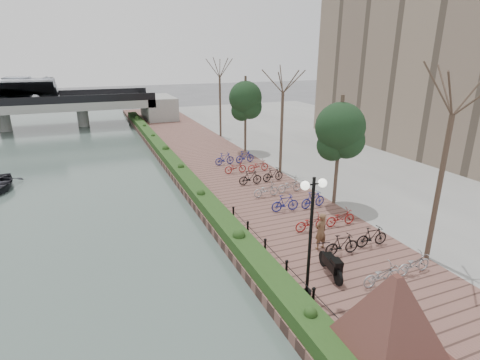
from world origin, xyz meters
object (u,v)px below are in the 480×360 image
lamppost (312,212)px  motorcycle (331,263)px  granite_monument (391,319)px  pedestrian (321,231)px

lamppost → motorcycle: 3.30m
granite_monument → pedestrian: 6.78m
lamppost → pedestrian: bearing=48.9°
granite_monument → motorcycle: (1.13, 4.42, -0.91)m
lamppost → pedestrian: lamppost is taller
lamppost → pedestrian: (2.40, 2.76, -2.49)m
granite_monument → pedestrian: size_ratio=3.10×
motorcycle → pedestrian: (0.85, 2.04, 0.34)m
granite_monument → lamppost: size_ratio=1.19×
motorcycle → granite_monument: bearing=-94.0°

